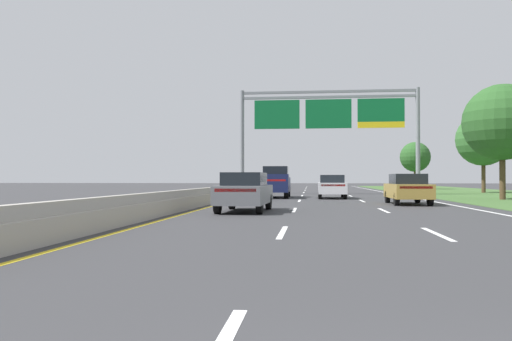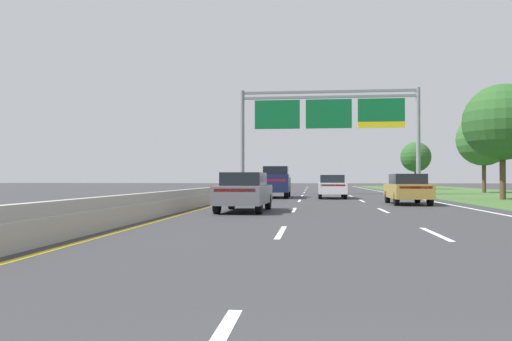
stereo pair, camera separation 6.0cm
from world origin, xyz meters
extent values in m
plane|color=#333335|center=(0.00, 35.00, 0.00)|extent=(220.00, 220.00, 0.00)
cube|color=white|center=(-1.85, 10.50, 0.00)|extent=(0.14, 3.00, 0.01)
cube|color=white|center=(-1.85, 19.50, 0.00)|extent=(0.14, 3.00, 0.01)
cube|color=white|center=(-1.85, 28.50, 0.00)|extent=(0.14, 3.00, 0.01)
cube|color=white|center=(-1.85, 37.50, 0.00)|extent=(0.14, 3.00, 0.01)
cube|color=white|center=(-1.85, 46.50, 0.00)|extent=(0.14, 3.00, 0.01)
cube|color=white|center=(-1.85, 55.50, 0.00)|extent=(0.14, 3.00, 0.01)
cube|color=white|center=(-1.85, 64.50, 0.00)|extent=(0.14, 3.00, 0.01)
cube|color=white|center=(-1.85, 73.50, 0.00)|extent=(0.14, 3.00, 0.01)
cube|color=white|center=(-1.85, 82.50, 0.00)|extent=(0.14, 3.00, 0.01)
cube|color=white|center=(1.85, 10.50, 0.00)|extent=(0.14, 3.00, 0.01)
cube|color=white|center=(1.85, 19.50, 0.00)|extent=(0.14, 3.00, 0.01)
cube|color=white|center=(1.85, 28.50, 0.00)|extent=(0.14, 3.00, 0.01)
cube|color=white|center=(1.85, 37.50, 0.00)|extent=(0.14, 3.00, 0.01)
cube|color=white|center=(1.85, 46.50, 0.00)|extent=(0.14, 3.00, 0.01)
cube|color=white|center=(1.85, 55.50, 0.00)|extent=(0.14, 3.00, 0.01)
cube|color=white|center=(1.85, 64.50, 0.00)|extent=(0.14, 3.00, 0.01)
cube|color=white|center=(1.85, 73.50, 0.00)|extent=(0.14, 3.00, 0.01)
cube|color=white|center=(1.85, 82.50, 0.00)|extent=(0.14, 3.00, 0.01)
cube|color=white|center=(5.90, 35.00, 0.00)|extent=(0.16, 106.00, 0.01)
cube|color=gold|center=(-5.90, 35.00, 0.00)|extent=(0.16, 106.00, 0.01)
cube|color=#A8A399|center=(-6.60, 35.00, 0.28)|extent=(0.60, 110.00, 0.55)
cube|color=#A8A399|center=(-6.60, 35.00, 0.70)|extent=(0.25, 110.00, 0.30)
cylinder|color=gray|center=(-7.05, 41.14, 4.45)|extent=(0.36, 0.36, 8.90)
cylinder|color=gray|center=(7.65, 41.14, 4.45)|extent=(0.36, 0.36, 8.90)
cube|color=gray|center=(0.30, 41.14, 8.68)|extent=(14.70, 0.24, 0.20)
cube|color=gray|center=(0.30, 41.14, 8.23)|extent=(14.70, 0.24, 0.20)
cube|color=#0C602D|center=(-4.03, 40.96, 6.78)|extent=(3.83, 0.12, 2.44)
cube|color=#0C602D|center=(0.30, 40.96, 6.78)|extent=(3.83, 0.12, 2.44)
cube|color=#0C602D|center=(4.63, 40.96, 7.03)|extent=(3.83, 0.12, 1.94)
cube|color=yellow|center=(4.63, 40.96, 5.81)|extent=(3.83, 0.12, 0.50)
cube|color=#161E47|center=(-3.66, 33.37, 0.92)|extent=(2.07, 5.43, 1.00)
cube|color=black|center=(-3.67, 34.22, 1.81)|extent=(1.74, 1.92, 0.78)
cube|color=#B21414|center=(-3.62, 30.71, 1.22)|extent=(1.68, 0.10, 0.12)
cube|color=#161E47|center=(-3.63, 31.64, 1.52)|extent=(2.03, 1.97, 0.20)
cylinder|color=black|center=(-4.53, 35.19, 0.42)|extent=(0.31, 0.84, 0.84)
cylinder|color=black|center=(-2.83, 35.21, 0.42)|extent=(0.31, 0.84, 0.84)
cylinder|color=black|center=(-4.48, 31.52, 0.42)|extent=(0.31, 0.84, 0.84)
cylinder|color=black|center=(-2.78, 31.54, 0.42)|extent=(0.31, 0.84, 0.84)
cube|color=#A38438|center=(3.81, 24.92, 0.69)|extent=(1.82, 4.40, 0.72)
cube|color=black|center=(3.81, 24.87, 1.31)|extent=(1.57, 2.30, 0.52)
cube|color=#B21414|center=(3.81, 22.76, 0.91)|extent=(1.53, 0.08, 0.12)
cylinder|color=black|center=(3.02, 26.42, 0.33)|extent=(0.22, 0.66, 0.66)
cylinder|color=black|center=(4.62, 26.42, 0.33)|extent=(0.22, 0.66, 0.66)
cylinder|color=black|center=(3.01, 23.42, 0.33)|extent=(0.22, 0.66, 0.66)
cylinder|color=black|center=(4.61, 23.42, 0.33)|extent=(0.22, 0.66, 0.66)
cube|color=silver|center=(0.24, 32.53, 0.69)|extent=(1.86, 4.42, 0.72)
cube|color=black|center=(0.24, 32.48, 1.31)|extent=(1.59, 2.31, 0.52)
cube|color=#B21414|center=(0.22, 30.37, 0.91)|extent=(1.53, 0.09, 0.12)
cylinder|color=black|center=(-0.55, 34.03, 0.33)|extent=(0.23, 0.66, 0.66)
cylinder|color=black|center=(1.05, 34.02, 0.33)|extent=(0.23, 0.66, 0.66)
cylinder|color=black|center=(-0.57, 31.04, 0.33)|extent=(0.23, 0.66, 0.66)
cylinder|color=black|center=(1.03, 31.03, 0.33)|extent=(0.23, 0.66, 0.66)
cube|color=slate|center=(-3.81, 18.27, 0.69)|extent=(1.94, 4.45, 0.72)
cube|color=black|center=(-3.81, 18.22, 1.31)|extent=(1.63, 2.34, 0.52)
cube|color=#B21414|center=(-3.87, 16.11, 0.91)|extent=(1.53, 0.12, 0.12)
cylinder|color=black|center=(-4.57, 19.79, 0.33)|extent=(0.24, 0.67, 0.66)
cylinder|color=black|center=(-2.97, 19.74, 0.33)|extent=(0.24, 0.67, 0.66)
cylinder|color=black|center=(-4.65, 16.80, 0.33)|extent=(0.24, 0.67, 0.66)
cylinder|color=black|center=(-3.05, 16.75, 0.33)|extent=(0.24, 0.67, 0.66)
cylinder|color=#4C3823|center=(10.76, 31.17, 1.47)|extent=(0.36, 0.36, 2.95)
sphere|color=#285623|center=(10.76, 31.17, 4.86)|extent=(4.78, 4.78, 4.78)
cylinder|color=#4C3823|center=(14.82, 47.25, 1.51)|extent=(0.36, 0.36, 3.02)
sphere|color=#33662D|center=(14.82, 47.25, 5.00)|extent=(4.94, 4.94, 4.94)
cylinder|color=#4C3823|center=(11.82, 63.32, 1.27)|extent=(0.36, 0.36, 2.55)
sphere|color=#285623|center=(11.82, 63.32, 4.05)|extent=(3.76, 3.76, 3.76)
camera|label=1|loc=(-1.14, -2.08, 1.33)|focal=35.69mm
camera|label=2|loc=(-1.08, -2.08, 1.33)|focal=35.69mm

